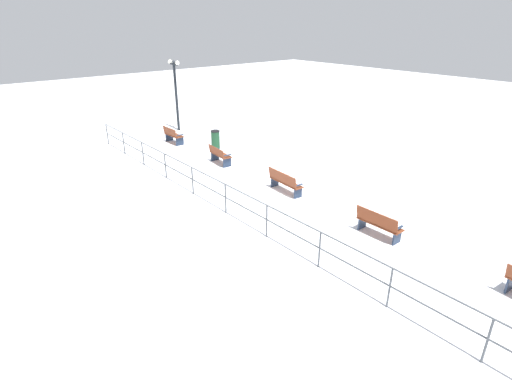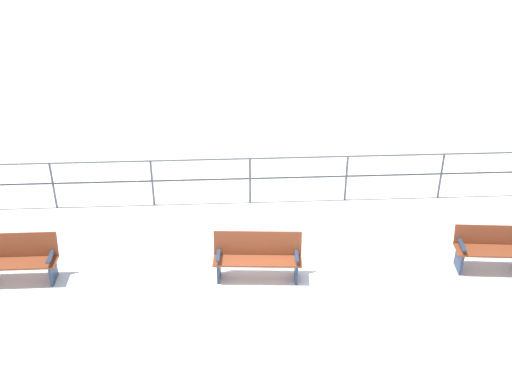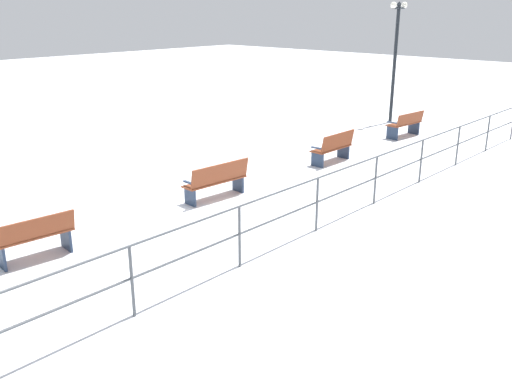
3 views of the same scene
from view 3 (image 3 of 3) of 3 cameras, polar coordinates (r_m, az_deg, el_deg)
name	(u,v)px [view 3 (image 3 of 3)]	position (r m, az deg, el deg)	size (l,w,h in m)	color
ground_plane	(216,198)	(13.39, -4.19, -0.64)	(80.00, 80.00, 0.00)	white
bench_nearest	(406,124)	(20.31, 15.14, 6.79)	(0.69, 1.57, 0.89)	brown
bench_second	(333,147)	(16.44, 7.98, 4.58)	(0.52, 1.52, 0.93)	brown
bench_third	(217,180)	(13.19, -4.04, 1.24)	(0.61, 1.71, 0.91)	brown
bench_fourth	(34,236)	(10.77, -21.84, -4.27)	(0.67, 1.44, 0.87)	brown
lamppost_near	(396,47)	(22.55, 14.19, 14.27)	(0.24, 1.05, 4.57)	black
waterfront_railing	(317,195)	(11.24, 6.33, -0.27)	(0.05, 22.60, 1.16)	#4C5156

